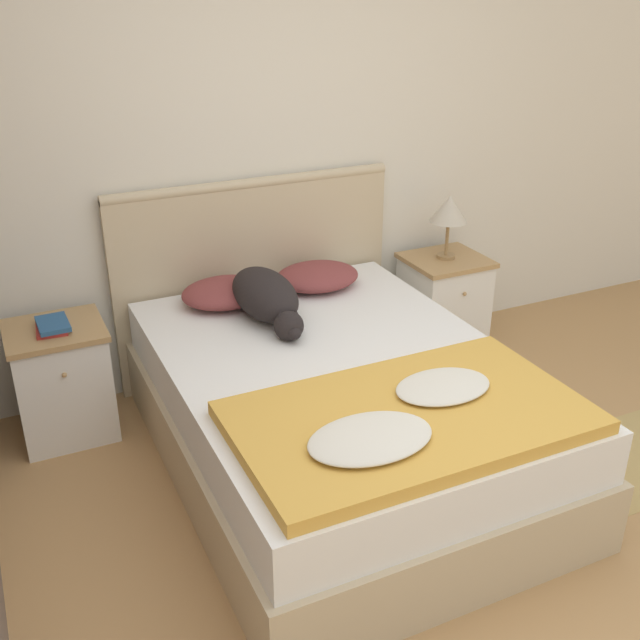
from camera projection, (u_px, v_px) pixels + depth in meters
name	position (u px, v px, depth m)	size (l,w,h in m)	color
ground_plane	(467.00, 604.00, 2.79)	(16.00, 16.00, 0.00)	tan
wall_back	(253.00, 149.00, 3.99)	(9.00, 0.06, 2.55)	silver
bed	(339.00, 413.00, 3.47)	(1.52, 2.07, 0.57)	#C6B28E
headboard	(255.00, 274.00, 4.20)	(1.60, 0.06, 1.14)	#C6B28E
nightstand_left	(62.00, 381.00, 3.70)	(0.46, 0.44, 0.59)	white
nightstand_right	(443.00, 303.00, 4.57)	(0.46, 0.44, 0.59)	white
pillow_left	(226.00, 292.00, 3.87)	(0.46, 0.38, 0.12)	brown
pillow_right	(317.00, 276.00, 4.08)	(0.46, 0.38, 0.12)	brown
quilt	(408.00, 417.00, 2.84)	(1.35, 0.79, 0.10)	gold
dog	(266.00, 297.00, 3.71)	(0.28, 0.76, 0.23)	black
book_stack	(52.00, 326.00, 3.55)	(0.16, 0.21, 0.04)	#AD2D28
table_lamp	(449.00, 210.00, 4.33)	(0.22, 0.22, 0.38)	#9E7A4C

